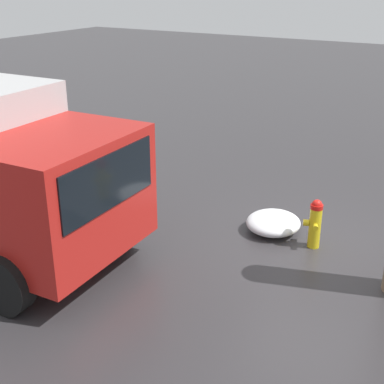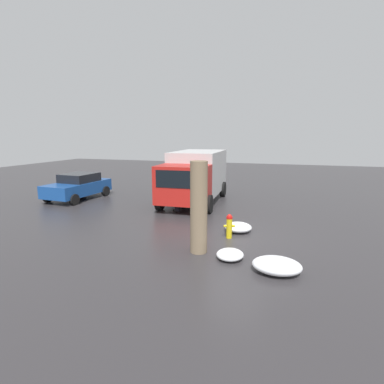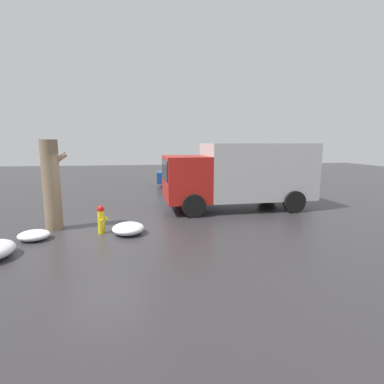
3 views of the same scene
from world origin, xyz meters
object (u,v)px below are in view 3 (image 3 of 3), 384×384
(fire_hydrant, at_px, (101,219))
(delivery_truck, at_px, (241,173))
(tree_trunk, at_px, (52,185))
(pedestrian, at_px, (188,186))
(parked_car, at_px, (188,175))

(fire_hydrant, relative_size, delivery_truck, 0.14)
(fire_hydrant, xyz_separation_m, delivery_truck, (5.44, 2.92, 1.07))
(tree_trunk, relative_size, pedestrian, 1.61)
(delivery_truck, xyz_separation_m, parked_car, (-1.33, 6.79, -0.77))
(fire_hydrant, distance_m, tree_trunk, 2.01)
(tree_trunk, relative_size, parked_car, 0.72)
(pedestrian, bearing_deg, tree_trunk, -158.91)
(delivery_truck, bearing_deg, pedestrian, 81.26)
(fire_hydrant, xyz_separation_m, pedestrian, (3.17, 3.17, 0.53))
(fire_hydrant, bearing_deg, pedestrian, 24.35)
(parked_car, bearing_deg, tree_trunk, 151.43)
(delivery_truck, distance_m, parked_car, 6.96)
(pedestrian, bearing_deg, parked_car, 75.37)
(tree_trunk, xyz_separation_m, pedestrian, (4.76, 2.48, -0.49))
(fire_hydrant, relative_size, parked_car, 0.22)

